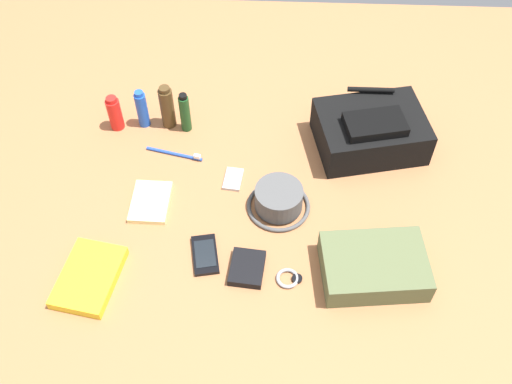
{
  "coord_description": "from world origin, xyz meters",
  "views": [
    {
      "loc": [
        0.05,
        -1.07,
        1.4
      ],
      "look_at": [
        0.0,
        0.0,
        0.04
      ],
      "focal_mm": 41.72,
      "sensor_mm": 36.0,
      "label": 1
    }
  ],
  "objects_px": {
    "bucket_hat": "(279,200)",
    "wallet": "(247,268)",
    "notepad": "(150,202)",
    "media_player": "(233,179)",
    "toiletry_pouch": "(374,265)",
    "backpack": "(371,131)",
    "toothbrush": "(177,154)",
    "sunscreen_spray": "(115,113)",
    "wristwatch": "(289,278)",
    "paperback_novel": "(89,277)",
    "deodorant_spray": "(142,109)",
    "shampoo_bottle": "(185,113)",
    "cell_phone": "(205,255)",
    "cologne_bottle": "(167,107)"
  },
  "relations": [
    {
      "from": "bucket_hat",
      "to": "sunscreen_spray",
      "type": "xyz_separation_m",
      "value": [
        -0.53,
        0.31,
        0.03
      ]
    },
    {
      "from": "sunscreen_spray",
      "to": "toothbrush",
      "type": "bearing_deg",
      "value": -29.25
    },
    {
      "from": "backpack",
      "to": "toiletry_pouch",
      "type": "bearing_deg",
      "value": -92.77
    },
    {
      "from": "media_player",
      "to": "toothbrush",
      "type": "distance_m",
      "value": 0.2
    },
    {
      "from": "cologne_bottle",
      "to": "sunscreen_spray",
      "type": "bearing_deg",
      "value": -173.5
    },
    {
      "from": "deodorant_spray",
      "to": "shampoo_bottle",
      "type": "bearing_deg",
      "value": -5.96
    },
    {
      "from": "backpack",
      "to": "wristwatch",
      "type": "height_order",
      "value": "backpack"
    },
    {
      "from": "sunscreen_spray",
      "to": "paperback_novel",
      "type": "height_order",
      "value": "sunscreen_spray"
    },
    {
      "from": "bucket_hat",
      "to": "media_player",
      "type": "relative_size",
      "value": 2.09
    },
    {
      "from": "backpack",
      "to": "toothbrush",
      "type": "xyz_separation_m",
      "value": [
        -0.6,
        -0.07,
        -0.06
      ]
    },
    {
      "from": "backpack",
      "to": "toothbrush",
      "type": "height_order",
      "value": "backpack"
    },
    {
      "from": "sunscreen_spray",
      "to": "paperback_novel",
      "type": "distance_m",
      "value": 0.58
    },
    {
      "from": "cologne_bottle",
      "to": "paperback_novel",
      "type": "distance_m",
      "value": 0.61
    },
    {
      "from": "toiletry_pouch",
      "to": "sunscreen_spray",
      "type": "xyz_separation_m",
      "value": [
        -0.79,
        0.52,
        0.02
      ]
    },
    {
      "from": "backpack",
      "to": "paperback_novel",
      "type": "xyz_separation_m",
      "value": [
        -0.78,
        -0.53,
        -0.05
      ]
    },
    {
      "from": "shampoo_bottle",
      "to": "cologne_bottle",
      "type": "bearing_deg",
      "value": 163.55
    },
    {
      "from": "sunscreen_spray",
      "to": "cell_phone",
      "type": "height_order",
      "value": "sunscreen_spray"
    },
    {
      "from": "shampoo_bottle",
      "to": "media_player",
      "type": "height_order",
      "value": "shampoo_bottle"
    },
    {
      "from": "deodorant_spray",
      "to": "media_player",
      "type": "xyz_separation_m",
      "value": [
        0.31,
        -0.23,
        -0.06
      ]
    },
    {
      "from": "bucket_hat",
      "to": "wristwatch",
      "type": "distance_m",
      "value": 0.25
    },
    {
      "from": "toothbrush",
      "to": "media_player",
      "type": "bearing_deg",
      "value": -27.08
    },
    {
      "from": "cologne_bottle",
      "to": "notepad",
      "type": "xyz_separation_m",
      "value": [
        -0.01,
        -0.33,
        -0.07
      ]
    },
    {
      "from": "toothbrush",
      "to": "backpack",
      "type": "bearing_deg",
      "value": 6.86
    },
    {
      "from": "backpack",
      "to": "notepad",
      "type": "bearing_deg",
      "value": -158.01
    },
    {
      "from": "paperback_novel",
      "to": "wristwatch",
      "type": "height_order",
      "value": "paperback_novel"
    },
    {
      "from": "cologne_bottle",
      "to": "wristwatch",
      "type": "distance_m",
      "value": 0.7
    },
    {
      "from": "paperback_novel",
      "to": "wallet",
      "type": "relative_size",
      "value": 2.1
    },
    {
      "from": "shampoo_bottle",
      "to": "paperback_novel",
      "type": "distance_m",
      "value": 0.61
    },
    {
      "from": "media_player",
      "to": "toiletry_pouch",
      "type": "bearing_deg",
      "value": -37.41
    },
    {
      "from": "bucket_hat",
      "to": "cologne_bottle",
      "type": "distance_m",
      "value": 0.49
    },
    {
      "from": "sunscreen_spray",
      "to": "toothbrush",
      "type": "relative_size",
      "value": 0.7
    },
    {
      "from": "toiletry_pouch",
      "to": "wallet",
      "type": "bearing_deg",
      "value": -178.28
    },
    {
      "from": "media_player",
      "to": "paperback_novel",
      "type": "bearing_deg",
      "value": -134.88
    },
    {
      "from": "wallet",
      "to": "notepad",
      "type": "relative_size",
      "value": 0.73
    },
    {
      "from": "wallet",
      "to": "notepad",
      "type": "distance_m",
      "value": 0.37
    },
    {
      "from": "sunscreen_spray",
      "to": "wallet",
      "type": "bearing_deg",
      "value": -49.27
    },
    {
      "from": "wristwatch",
      "to": "notepad",
      "type": "relative_size",
      "value": 0.47
    },
    {
      "from": "media_player",
      "to": "shampoo_bottle",
      "type": "bearing_deg",
      "value": 127.96
    },
    {
      "from": "backpack",
      "to": "wallet",
      "type": "distance_m",
      "value": 0.6
    },
    {
      "from": "toiletry_pouch",
      "to": "cell_phone",
      "type": "height_order",
      "value": "toiletry_pouch"
    },
    {
      "from": "shampoo_bottle",
      "to": "toothbrush",
      "type": "distance_m",
      "value": 0.14
    },
    {
      "from": "backpack",
      "to": "sunscreen_spray",
      "type": "distance_m",
      "value": 0.81
    },
    {
      "from": "bucket_hat",
      "to": "wallet",
      "type": "xyz_separation_m",
      "value": [
        -0.08,
        -0.22,
        -0.02
      ]
    },
    {
      "from": "media_player",
      "to": "notepad",
      "type": "bearing_deg",
      "value": -157.19
    },
    {
      "from": "shampoo_bottle",
      "to": "wristwatch",
      "type": "bearing_deg",
      "value": -58.38
    },
    {
      "from": "cologne_bottle",
      "to": "media_player",
      "type": "bearing_deg",
      "value": -45.66
    },
    {
      "from": "notepad",
      "to": "toiletry_pouch",
      "type": "bearing_deg",
      "value": -16.61
    },
    {
      "from": "cologne_bottle",
      "to": "paperback_novel",
      "type": "xyz_separation_m",
      "value": [
        -0.14,
        -0.59,
        -0.06
      ]
    },
    {
      "from": "sunscreen_spray",
      "to": "bucket_hat",
      "type": "bearing_deg",
      "value": -29.93
    },
    {
      "from": "wallet",
      "to": "cologne_bottle",
      "type": "bearing_deg",
      "value": 123.27
    }
  ]
}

